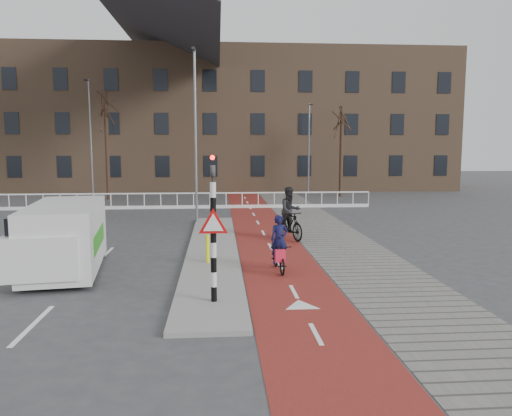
{
  "coord_description": "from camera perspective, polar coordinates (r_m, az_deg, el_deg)",
  "views": [
    {
      "loc": [
        -0.47,
        -13.71,
        3.85
      ],
      "look_at": [
        0.95,
        5.0,
        1.5
      ],
      "focal_mm": 35.0,
      "sensor_mm": 36.0,
      "label": 1
    }
  ],
  "objects": [
    {
      "name": "traffic_signal",
      "position": [
        11.84,
        -4.91,
        -1.93
      ],
      "size": [
        0.8,
        0.8,
        3.68
      ],
      "color": "black",
      "rests_on": "curb_island"
    },
    {
      "name": "streetlight_left",
      "position": [
        37.98,
        -18.34,
        7.39
      ],
      "size": [
        0.12,
        0.12,
        8.51
      ],
      "primitive_type": "cylinder",
      "color": "slate",
      "rests_on": "ground"
    },
    {
      "name": "sidewalk",
      "position": [
        24.49,
        6.95,
        -1.95
      ],
      "size": [
        3.0,
        60.0,
        0.01
      ],
      "primitive_type": "cube",
      "color": "slate",
      "rests_on": "ground"
    },
    {
      "name": "tree_mid",
      "position": [
        37.27,
        -16.66,
        6.78
      ],
      "size": [
        0.28,
        0.28,
        7.61
      ],
      "primitive_type": "cylinder",
      "color": "black",
      "rests_on": "ground"
    },
    {
      "name": "cyclist_far",
      "position": [
        20.52,
        3.89,
        -1.14
      ],
      "size": [
        1.26,
        2.11,
        2.16
      ],
      "rotation": [
        0.0,
        0.0,
        0.36
      ],
      "color": "black",
      "rests_on": "bike_lane"
    },
    {
      "name": "streetlight_near",
      "position": [
        24.53,
        -6.92,
        7.88
      ],
      "size": [
        0.12,
        0.12,
        8.38
      ],
      "primitive_type": "cylinder",
      "color": "slate",
      "rests_on": "ground"
    },
    {
      "name": "streetlight_right",
      "position": [
        39.23,
        6.06,
        6.64
      ],
      "size": [
        0.12,
        0.12,
        7.07
      ],
      "primitive_type": "cylinder",
      "color": "slate",
      "rests_on": "ground"
    },
    {
      "name": "cyclist_near",
      "position": [
        15.37,
        2.67,
        -5.12
      ],
      "size": [
        0.69,
        1.67,
        1.74
      ],
      "rotation": [
        0.0,
        0.0,
        0.07
      ],
      "color": "black",
      "rests_on": "bike_lane"
    },
    {
      "name": "bollard",
      "position": [
        16.12,
        -5.55,
        -4.64
      ],
      "size": [
        0.12,
        0.12,
        0.9
      ],
      "primitive_type": "cylinder",
      "color": "#FCFC0E",
      "rests_on": "curb_island"
    },
    {
      "name": "van",
      "position": [
        16.3,
        -20.91,
        -3.04
      ],
      "size": [
        2.6,
        5.1,
        2.1
      ],
      "rotation": [
        0.0,
        0.0,
        0.14
      ],
      "color": "silver",
      "rests_on": "ground"
    },
    {
      "name": "bike_lane",
      "position": [
        24.1,
        0.4,
        -2.04
      ],
      "size": [
        2.5,
        60.0,
        0.01
      ],
      "primitive_type": "cube",
      "color": "maroon",
      "rests_on": "ground"
    },
    {
      "name": "tree_right",
      "position": [
        38.5,
        9.71,
        6.37
      ],
      "size": [
        0.26,
        0.26,
        6.8
      ],
      "primitive_type": "cylinder",
      "color": "black",
      "rests_on": "ground"
    },
    {
      "name": "townhouse_row",
      "position": [
        45.95,
        -7.66,
        12.02
      ],
      "size": [
        46.0,
        10.0,
        15.9
      ],
      "color": "#7F6047",
      "rests_on": "ground"
    },
    {
      "name": "ground",
      "position": [
        14.25,
        -2.31,
        -8.54
      ],
      "size": [
        120.0,
        120.0,
        0.0
      ],
      "primitive_type": "plane",
      "color": "#38383A",
      "rests_on": "ground"
    },
    {
      "name": "railing",
      "position": [
        31.25,
        -12.65,
        0.45
      ],
      "size": [
        28.0,
        0.1,
        0.99
      ],
      "color": "silver",
      "rests_on": "ground"
    },
    {
      "name": "curb_island",
      "position": [
        18.12,
        -4.99,
        -4.97
      ],
      "size": [
        1.8,
        16.0,
        0.12
      ],
      "primitive_type": "cube",
      "color": "gray",
      "rests_on": "ground"
    }
  ]
}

